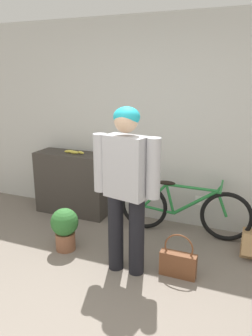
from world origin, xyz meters
The scene contains 7 objects.
wall_back centered at (0.00, 2.50, 1.30)m, with size 8.00×0.07×2.60m.
side_shelf centered at (-1.17, 2.25, 0.43)m, with size 1.02×0.40×0.87m.
person centered at (0.08, 1.19, 0.94)m, with size 0.66×0.28×1.63m.
bicycle centered at (0.42, 2.17, 0.33)m, with size 1.61×0.46×0.68m.
banana centered at (-1.11, 2.24, 0.89)m, with size 0.32×0.09×0.04m.
handbag centered at (0.58, 1.29, 0.15)m, with size 0.35×0.10×0.45m.
potted_plant centered at (-0.70, 1.31, 0.28)m, with size 0.31×0.31×0.49m.
Camera 1 is at (1.18, -1.49, 1.89)m, focal length 35.00 mm.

